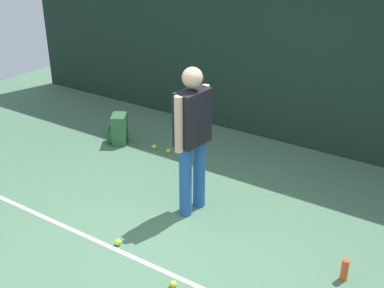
% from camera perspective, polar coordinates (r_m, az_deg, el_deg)
% --- Properties ---
extents(ground_plane, '(12.00, 12.00, 0.00)m').
position_cam_1_polar(ground_plane, '(5.24, -2.45, -11.51)').
color(ground_plane, '#4C7556').
extents(back_fence, '(10.00, 0.10, 2.97)m').
position_cam_1_polar(back_fence, '(7.04, 11.96, 11.24)').
color(back_fence, '#192D23').
rests_on(back_fence, ground).
extents(court_line, '(9.00, 0.05, 0.00)m').
position_cam_1_polar(court_line, '(5.01, -5.00, -13.59)').
color(court_line, white).
rests_on(court_line, ground).
extents(tennis_player, '(0.26, 0.53, 1.70)m').
position_cam_1_polar(tennis_player, '(5.32, 0.04, 1.25)').
color(tennis_player, '#2659A5').
rests_on(tennis_player, ground).
extents(backpack, '(0.37, 0.37, 0.44)m').
position_cam_1_polar(backpack, '(7.37, -8.45, 1.66)').
color(backpack, '#2D6038').
rests_on(backpack, ground).
extents(tennis_ball_near_player, '(0.07, 0.07, 0.07)m').
position_cam_1_polar(tennis_ball_near_player, '(4.73, -2.17, -15.79)').
color(tennis_ball_near_player, '#CCE033').
rests_on(tennis_ball_near_player, ground).
extents(tennis_ball_by_fence, '(0.07, 0.07, 0.07)m').
position_cam_1_polar(tennis_ball_by_fence, '(7.05, -2.71, -0.79)').
color(tennis_ball_by_fence, '#CCE033').
rests_on(tennis_ball_by_fence, ground).
extents(tennis_ball_mid_court, '(0.07, 0.07, 0.07)m').
position_cam_1_polar(tennis_ball_mid_court, '(5.28, -8.50, -11.09)').
color(tennis_ball_mid_court, '#CCE033').
rests_on(tennis_ball_mid_court, ground).
extents(tennis_ball_far_left, '(0.07, 0.07, 0.07)m').
position_cam_1_polar(tennis_ball_far_left, '(7.19, -4.34, -0.32)').
color(tennis_ball_far_left, '#CCE033').
rests_on(tennis_ball_far_left, ground).
extents(water_bottle, '(0.07, 0.07, 0.22)m').
position_cam_1_polar(water_bottle, '(4.97, 17.11, -13.65)').
color(water_bottle, '#D84C26').
rests_on(water_bottle, ground).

